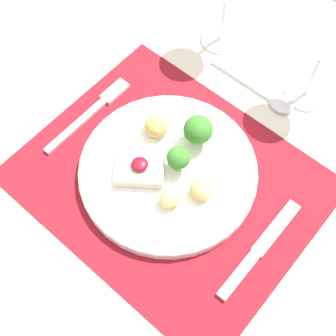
# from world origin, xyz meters

# --- Properties ---
(ground_plane) EXTENTS (8.00, 8.00, 0.00)m
(ground_plane) POSITION_xyz_m (0.00, 0.00, 0.00)
(ground_plane) COLOR brown
(dining_table) EXTENTS (1.36, 1.04, 0.76)m
(dining_table) POSITION_xyz_m (0.00, 0.00, 0.67)
(dining_table) COLOR beige
(dining_table) RESTS_ON ground_plane
(placemat) EXTENTS (0.46, 0.37, 0.00)m
(placemat) POSITION_xyz_m (0.00, 0.00, 0.76)
(placemat) COLOR maroon
(placemat) RESTS_ON dining_table
(dinner_plate) EXTENTS (0.29, 0.29, 0.07)m
(dinner_plate) POSITION_xyz_m (-0.01, 0.01, 0.77)
(dinner_plate) COLOR white
(dinner_plate) RESTS_ON placemat
(fork) EXTENTS (0.02, 0.19, 0.01)m
(fork) POSITION_xyz_m (-0.19, 0.02, 0.76)
(fork) COLOR silver
(fork) RESTS_ON placemat
(knife) EXTENTS (0.02, 0.19, 0.01)m
(knife) POSITION_xyz_m (0.18, -0.01, 0.76)
(knife) COLOR silver
(knife) RESTS_ON placemat
(spoon) EXTENTS (0.18, 0.04, 0.01)m
(spoon) POSITION_xyz_m (0.03, 0.24, 0.76)
(spoon) COLOR silver
(spoon) RESTS_ON dining_table
(wine_glass_near) EXTENTS (0.09, 0.09, 0.17)m
(wine_glass_near) POSITION_xyz_m (0.07, 0.29, 0.88)
(wine_glass_near) COLOR white
(wine_glass_near) RESTS_ON dining_table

